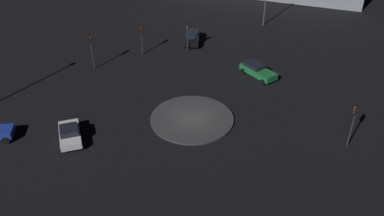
# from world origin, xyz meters

# --- Properties ---
(ground_plane) EXTENTS (115.78, 115.78, 0.00)m
(ground_plane) POSITION_xyz_m (0.00, 0.00, 0.00)
(ground_plane) COLOR black
(roundabout_island) EXTENTS (8.17, 8.17, 0.19)m
(roundabout_island) POSITION_xyz_m (0.00, 0.00, 0.10)
(roundabout_island) COLOR #383838
(roundabout_island) RESTS_ON ground_plane
(car_black) EXTENTS (4.78, 2.61, 1.46)m
(car_black) POSITION_xyz_m (-17.84, 1.27, 0.78)
(car_black) COLOR black
(car_black) RESTS_ON ground_plane
(car_white) EXTENTS (4.31, 2.84, 1.41)m
(car_white) POSITION_xyz_m (2.56, -11.23, 0.73)
(car_white) COLOR white
(car_white) RESTS_ON ground_plane
(car_green) EXTENTS (4.69, 3.91, 1.46)m
(car_green) POSITION_xyz_m (-8.11, 8.05, 0.78)
(car_green) COLOR #1E7238
(car_green) RESTS_ON ground_plane
(traffic_light_north) EXTENTS (0.36, 0.39, 4.33)m
(traffic_light_north) POSITION_xyz_m (5.05, 13.51, 3.08)
(traffic_light_north) COLOR #2D2D2D
(traffic_light_north) RESTS_ON ground_plane
(traffic_light_west) EXTENTS (0.39, 0.36, 3.84)m
(traffic_light_west) POSITION_xyz_m (-14.70, -5.31, 2.74)
(traffic_light_west) COLOR #2D2D2D
(traffic_light_west) RESTS_ON ground_plane
(traffic_light_west_near) EXTENTS (0.36, 0.31, 4.01)m
(traffic_light_west_near) POSITION_xyz_m (-15.15, 0.40, 2.86)
(traffic_light_west_near) COLOR #2D2D2D
(traffic_light_west_near) RESTS_ON ground_plane
(traffic_light_southwest) EXTENTS (0.39, 0.39, 4.36)m
(traffic_light_southwest) POSITION_xyz_m (-11.18, -10.92, 3.10)
(traffic_light_southwest) COLOR #2D2D2D
(traffic_light_southwest) RESTS_ON ground_plane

